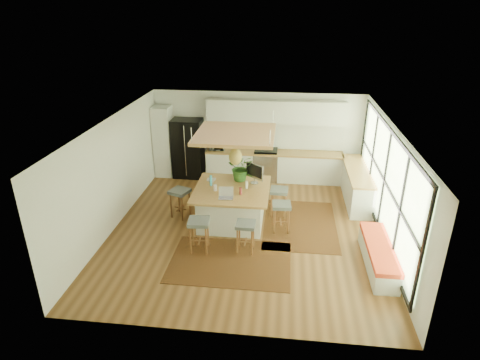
# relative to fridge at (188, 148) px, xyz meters

# --- Properties ---
(floor) EXTENTS (7.00, 7.00, 0.00)m
(floor) POSITION_rel_fridge_xyz_m (2.17, -3.19, -0.93)
(floor) COLOR brown
(floor) RESTS_ON ground
(ceiling) EXTENTS (7.00, 7.00, 0.00)m
(ceiling) POSITION_rel_fridge_xyz_m (2.17, -3.19, 1.78)
(ceiling) COLOR white
(ceiling) RESTS_ON ground
(wall_back) EXTENTS (6.50, 0.00, 6.50)m
(wall_back) POSITION_rel_fridge_xyz_m (2.17, 0.31, 0.42)
(wall_back) COLOR silver
(wall_back) RESTS_ON ground
(wall_front) EXTENTS (6.50, 0.00, 6.50)m
(wall_front) POSITION_rel_fridge_xyz_m (2.17, -6.69, 0.42)
(wall_front) COLOR silver
(wall_front) RESTS_ON ground
(wall_left) EXTENTS (0.00, 7.00, 7.00)m
(wall_left) POSITION_rel_fridge_xyz_m (-1.08, -3.19, 0.42)
(wall_left) COLOR silver
(wall_left) RESTS_ON ground
(wall_right) EXTENTS (0.00, 7.00, 7.00)m
(wall_right) POSITION_rel_fridge_xyz_m (5.42, -3.19, 0.42)
(wall_right) COLOR silver
(wall_right) RESTS_ON ground
(window_wall) EXTENTS (0.10, 6.20, 2.60)m
(window_wall) POSITION_rel_fridge_xyz_m (5.39, -3.19, 0.47)
(window_wall) COLOR black
(window_wall) RESTS_ON wall_right
(pantry) EXTENTS (0.55, 0.60, 2.25)m
(pantry) POSITION_rel_fridge_xyz_m (-0.78, -0.01, 0.20)
(pantry) COLOR silver
(pantry) RESTS_ON floor
(back_counter_base) EXTENTS (4.20, 0.60, 0.88)m
(back_counter_base) POSITION_rel_fridge_xyz_m (2.72, -0.01, -0.49)
(back_counter_base) COLOR silver
(back_counter_base) RESTS_ON floor
(back_counter_top) EXTENTS (4.24, 0.64, 0.05)m
(back_counter_top) POSITION_rel_fridge_xyz_m (2.72, -0.01, -0.03)
(back_counter_top) COLOR #A07239
(back_counter_top) RESTS_ON back_counter_base
(backsplash) EXTENTS (4.20, 0.02, 0.80)m
(backsplash) POSITION_rel_fridge_xyz_m (2.72, 0.29, 0.43)
(backsplash) COLOR white
(backsplash) RESTS_ON wall_back
(upper_cabinets) EXTENTS (4.20, 0.34, 0.70)m
(upper_cabinets) POSITION_rel_fridge_xyz_m (2.72, 0.13, 1.22)
(upper_cabinets) COLOR silver
(upper_cabinets) RESTS_ON wall_back
(range) EXTENTS (0.76, 0.62, 1.00)m
(range) POSITION_rel_fridge_xyz_m (2.47, -0.01, -0.43)
(range) COLOR #A5A5AA
(range) RESTS_ON floor
(right_counter_base) EXTENTS (0.60, 2.50, 0.88)m
(right_counter_base) POSITION_rel_fridge_xyz_m (5.10, -1.19, -0.49)
(right_counter_base) COLOR silver
(right_counter_base) RESTS_ON floor
(right_counter_top) EXTENTS (0.64, 2.54, 0.05)m
(right_counter_top) POSITION_rel_fridge_xyz_m (5.10, -1.19, -0.03)
(right_counter_top) COLOR #A07239
(right_counter_top) RESTS_ON right_counter_base
(window_bench) EXTENTS (0.52, 2.00, 0.50)m
(window_bench) POSITION_rel_fridge_xyz_m (5.12, -4.39, -0.68)
(window_bench) COLOR silver
(window_bench) RESTS_ON floor
(ceiling_panel) EXTENTS (1.86, 1.86, 0.80)m
(ceiling_panel) POSITION_rel_fridge_xyz_m (1.87, -2.79, 1.12)
(ceiling_panel) COLOR #A07239
(ceiling_panel) RESTS_ON ceiling
(rug_near) EXTENTS (2.60, 1.80, 0.01)m
(rug_near) POSITION_rel_fridge_xyz_m (1.98, -4.63, -0.92)
(rug_near) COLOR black
(rug_near) RESTS_ON floor
(rug_right) EXTENTS (1.80, 2.60, 0.01)m
(rug_right) POSITION_rel_fridge_xyz_m (3.51, -2.81, -0.92)
(rug_right) COLOR black
(rug_right) RESTS_ON floor
(fridge) EXTENTS (0.95, 0.75, 1.87)m
(fridge) POSITION_rel_fridge_xyz_m (0.00, 0.00, 0.00)
(fridge) COLOR black
(fridge) RESTS_ON floor
(island) EXTENTS (1.85, 1.85, 0.93)m
(island) POSITION_rel_fridge_xyz_m (1.78, -2.86, -0.46)
(island) COLOR #A07239
(island) RESTS_ON floor
(stool_near_left) EXTENTS (0.49, 0.49, 0.77)m
(stool_near_left) POSITION_rel_fridge_xyz_m (1.23, -4.24, -0.57)
(stool_near_left) COLOR #4D5455
(stool_near_left) RESTS_ON floor
(stool_near_right) EXTENTS (0.43, 0.43, 0.71)m
(stool_near_right) POSITION_rel_fridge_xyz_m (2.26, -4.15, -0.57)
(stool_near_right) COLOR #4D5455
(stool_near_right) RESTS_ON floor
(stool_right_front) EXTENTS (0.47, 0.47, 0.74)m
(stool_right_front) POSITION_rel_fridge_xyz_m (3.03, -3.17, -0.57)
(stool_right_front) COLOR #4D5455
(stool_right_front) RESTS_ON floor
(stool_right_back) EXTENTS (0.47, 0.47, 0.76)m
(stool_right_back) POSITION_rel_fridge_xyz_m (2.95, -2.37, -0.57)
(stool_right_back) COLOR #4D5455
(stool_right_back) RESTS_ON floor
(stool_left_side) EXTENTS (0.59, 0.59, 0.76)m
(stool_left_side) POSITION_rel_fridge_xyz_m (0.41, -2.74, -0.57)
(stool_left_side) COLOR #4D5455
(stool_left_side) RESTS_ON floor
(laptop) EXTENTS (0.37, 0.39, 0.26)m
(laptop) POSITION_rel_fridge_xyz_m (1.72, -3.42, 0.12)
(laptop) COLOR #A5A5AA
(laptop) RESTS_ON island
(monitor) EXTENTS (0.58, 0.53, 0.54)m
(monitor) POSITION_rel_fridge_xyz_m (2.31, -2.46, 0.26)
(monitor) COLOR #A5A5AA
(monitor) RESTS_ON island
(microwave) EXTENTS (0.53, 0.36, 0.33)m
(microwave) POSITION_rel_fridge_xyz_m (0.92, -0.00, 0.17)
(microwave) COLOR #A5A5AA
(microwave) RESTS_ON back_counter_top
(island_plant) EXTENTS (0.72, 0.78, 0.55)m
(island_plant) POSITION_rel_fridge_xyz_m (1.95, -2.31, 0.28)
(island_plant) COLOR #1E4C19
(island_plant) RESTS_ON island
(island_bowl) EXTENTS (0.24, 0.24, 0.06)m
(island_bowl) POSITION_rel_fridge_xyz_m (1.20, -2.48, 0.03)
(island_bowl) COLOR silver
(island_bowl) RESTS_ON island
(island_bottle_0) EXTENTS (0.07, 0.07, 0.19)m
(island_bottle_0) POSITION_rel_fridge_xyz_m (1.23, -2.76, 0.10)
(island_bottle_0) COLOR #3ABBE8
(island_bottle_0) RESTS_ON island
(island_bottle_1) EXTENTS (0.07, 0.07, 0.19)m
(island_bottle_1) POSITION_rel_fridge_xyz_m (1.38, -3.01, 0.10)
(island_bottle_1) COLOR white
(island_bottle_1) RESTS_ON island
(island_bottle_2) EXTENTS (0.07, 0.07, 0.19)m
(island_bottle_2) POSITION_rel_fridge_xyz_m (2.03, -3.16, 0.10)
(island_bottle_2) COLOR maroon
(island_bottle_2) RESTS_ON island
(island_bottle_3) EXTENTS (0.07, 0.07, 0.19)m
(island_bottle_3) POSITION_rel_fridge_xyz_m (2.13, -2.81, 0.10)
(island_bottle_3) COLOR silver
(island_bottle_3) RESTS_ON island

